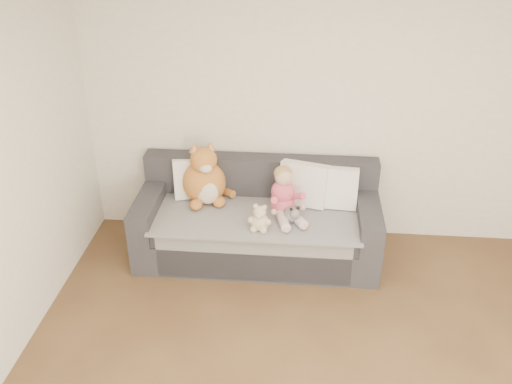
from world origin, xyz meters
TOP-DOWN VIEW (x-y plane):
  - room_shell at (0.00, 0.42)m, footprint 5.00×5.00m
  - sofa at (-0.60, 2.06)m, footprint 2.20×0.94m
  - cushion_left at (-1.20, 2.26)m, footprint 0.45×0.29m
  - cushion_right_back at (-0.19, 2.20)m, footprint 0.47×0.30m
  - cushion_right_front at (0.10, 2.18)m, footprint 0.43×0.22m
  - toddler at (-0.35, 1.98)m, footprint 0.34×0.47m
  - plush_cat at (-1.10, 2.17)m, footprint 0.49×0.49m
  - teddy_bear at (-0.55, 1.70)m, footprint 0.20×0.15m
  - plush_cow at (-0.28, 1.86)m, footprint 0.14×0.22m
  - sippy_cup at (-0.53, 1.84)m, footprint 0.09×0.08m

SIDE VIEW (x-z plane):
  - sofa at x=-0.60m, z-range -0.12..0.73m
  - sippy_cup at x=-0.53m, z-range 0.48..0.58m
  - plush_cow at x=-0.28m, z-range 0.46..0.64m
  - teddy_bear at x=-0.55m, z-range 0.45..0.70m
  - cushion_left at x=-1.20m, z-range 0.47..0.86m
  - cushion_right_front at x=0.10m, z-range 0.47..0.86m
  - toddler at x=-0.35m, z-range 0.43..0.90m
  - cushion_right_back at x=-0.19m, z-range 0.47..0.88m
  - plush_cat at x=-1.10m, z-range 0.39..1.01m
  - room_shell at x=0.00m, z-range -1.20..3.80m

